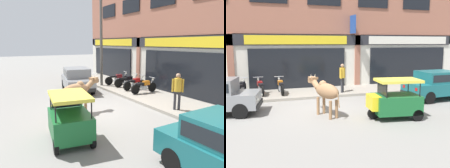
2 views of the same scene
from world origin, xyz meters
The scene contains 12 objects.
ground_plane centered at (0.00, 0.00, 0.00)m, with size 90.00×90.00×0.00m, color gray.
sidewalk centered at (0.00, 3.63, 0.07)m, with size 19.00×2.85×0.14m, color gray.
shop_building centered at (0.00, 5.31, 4.45)m, with size 23.00×1.40×9.34m.
cow centered at (-0.04, -0.97, 1.01)m, with size 1.00×2.08×1.61m.
car_1 centered at (-4.28, 0.61, 0.81)m, with size 3.80×2.23×1.46m.
auto_rickshaw centered at (2.36, -2.14, 0.66)m, with size 2.08×1.40×1.52m.
motorcycle_0 centered at (-4.36, 3.62, 0.53)m, with size 0.59×1.80×0.88m.
motorcycle_1 centered at (-3.28, 3.75, 0.53)m, with size 0.62×1.80×0.88m.
motorcycle_2 centered at (-2.35, 3.70, 0.53)m, with size 0.52×1.81×0.88m.
motorcycle_3 centered at (-1.28, 3.59, 0.53)m, with size 0.52×1.81×0.88m.
pedestrian centered at (2.01, 2.82, 1.12)m, with size 0.35×0.41×1.60m.
utility_pole centered at (-4.59, 2.50, 2.99)m, with size 0.18×0.18×5.69m, color #595651.
Camera 1 is at (8.59, -4.16, 3.01)m, focal length 35.00 mm.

